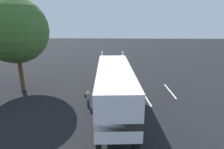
# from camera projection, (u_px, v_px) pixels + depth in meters

# --- Properties ---
(ground_plane) EXTENTS (120.00, 120.00, 0.00)m
(ground_plane) POSITION_uv_depth(u_px,v_px,m) (113.00, 87.00, 22.19)
(ground_plane) COLOR black
(lane_stripe_near) EXTENTS (4.40, 0.57, 0.01)m
(lane_stripe_near) POSITION_uv_depth(u_px,v_px,m) (146.00, 97.00, 19.19)
(lane_stripe_near) COLOR silver
(lane_stripe_near) RESTS_ON ground_plane
(lane_stripe_mid) EXTENTS (4.40, 0.28, 0.01)m
(lane_stripe_mid) POSITION_uv_depth(u_px,v_px,m) (170.00, 91.00, 20.82)
(lane_stripe_mid) COLOR silver
(lane_stripe_mid) RESTS_ON ground_plane
(semi_truck) EXTENTS (14.29, 3.64, 4.50)m
(semi_truck) POSITION_uv_depth(u_px,v_px,m) (114.00, 84.00, 15.58)
(semi_truck) COLOR white
(semi_truck) RESTS_ON ground_plane
(person_bystander) EXTENTS (0.34, 0.46, 1.63)m
(person_bystander) POSITION_uv_depth(u_px,v_px,m) (88.00, 98.00, 16.67)
(person_bystander) COLOR #2D3347
(person_bystander) RESTS_ON ground_plane
(tree_right) EXTENTS (6.88, 6.88, 10.06)m
(tree_right) POSITION_uv_depth(u_px,v_px,m) (15.00, 30.00, 19.29)
(tree_right) COLOR brown
(tree_right) RESTS_ON ground_plane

